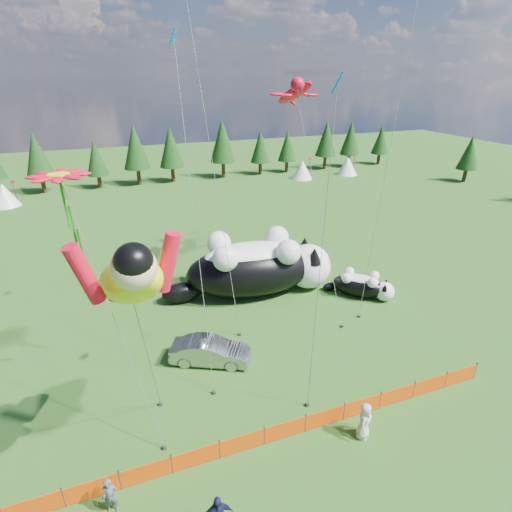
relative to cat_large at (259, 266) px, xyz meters
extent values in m
plane|color=#103609|center=(-3.51, -9.68, -2.16)|extent=(160.00, 160.00, 0.00)
cylinder|color=#262626|center=(-12.51, -12.68, -1.61)|extent=(0.06, 0.06, 1.10)
cylinder|color=#262626|center=(-10.51, -12.68, -1.61)|extent=(0.06, 0.06, 1.10)
cylinder|color=#262626|center=(-8.51, -12.68, -1.61)|extent=(0.06, 0.06, 1.10)
cylinder|color=#262626|center=(-6.51, -12.68, -1.61)|extent=(0.06, 0.06, 1.10)
cylinder|color=#262626|center=(-4.51, -12.68, -1.61)|extent=(0.06, 0.06, 1.10)
cylinder|color=#262626|center=(-2.51, -12.68, -1.61)|extent=(0.06, 0.06, 1.10)
cylinder|color=#262626|center=(-0.51, -12.68, -1.61)|extent=(0.06, 0.06, 1.10)
cylinder|color=#262626|center=(1.49, -12.68, -1.61)|extent=(0.06, 0.06, 1.10)
cylinder|color=#262626|center=(3.49, -12.68, -1.61)|extent=(0.06, 0.06, 1.10)
cylinder|color=#262626|center=(5.49, -12.68, -1.61)|extent=(0.06, 0.06, 1.10)
cylinder|color=#262626|center=(7.49, -12.68, -1.61)|extent=(0.06, 0.06, 1.10)
cube|color=#E04504|center=(-13.51, -12.68, -1.66)|extent=(2.00, 0.04, 0.90)
cube|color=#E04504|center=(-11.51, -12.68, -1.66)|extent=(2.00, 0.04, 0.90)
cube|color=#E04504|center=(-9.51, -12.68, -1.66)|extent=(2.00, 0.04, 0.90)
cube|color=#E04504|center=(-7.51, -12.68, -1.66)|extent=(2.00, 0.04, 0.90)
cube|color=#E04504|center=(-5.51, -12.68, -1.66)|extent=(2.00, 0.04, 0.90)
cube|color=#E04504|center=(-3.51, -12.68, -1.66)|extent=(2.00, 0.04, 0.90)
cube|color=#E04504|center=(-1.51, -12.68, -1.66)|extent=(2.00, 0.04, 0.90)
cube|color=#E04504|center=(0.49, -12.68, -1.66)|extent=(2.00, 0.04, 0.90)
cube|color=#E04504|center=(2.49, -12.68, -1.66)|extent=(2.00, 0.04, 0.90)
cube|color=#E04504|center=(4.49, -12.68, -1.66)|extent=(2.00, 0.04, 0.90)
cube|color=#E04504|center=(6.49, -12.68, -1.66)|extent=(2.00, 0.04, 0.90)
ellipsoid|color=black|center=(-0.54, 0.06, -0.27)|extent=(9.83, 5.38, 3.76)
ellipsoid|color=white|center=(-0.54, 0.06, 0.67)|extent=(7.41, 3.89, 2.30)
sphere|color=white|center=(3.82, -0.42, -0.48)|extent=(3.35, 3.35, 3.35)
sphere|color=#CB4F75|center=(5.24, -0.57, -0.48)|extent=(0.47, 0.47, 0.47)
ellipsoid|color=black|center=(-5.53, 0.60, -1.42)|extent=(3.07, 1.77, 1.46)
cone|color=black|center=(3.72, -1.41, 0.86)|extent=(1.17, 1.17, 1.17)
cone|color=black|center=(3.93, 0.58, 0.86)|extent=(1.17, 1.17, 1.17)
sphere|color=white|center=(1.89, 1.16, 1.50)|extent=(1.76, 1.76, 1.76)
sphere|color=white|center=(1.60, -1.54, 1.50)|extent=(1.76, 1.76, 1.76)
sphere|color=white|center=(-2.47, 1.64, 1.50)|extent=(1.76, 1.76, 1.76)
sphere|color=white|center=(-2.77, -1.07, 1.50)|extent=(1.76, 1.76, 1.76)
ellipsoid|color=black|center=(6.68, -2.99, -1.38)|extent=(4.09, 3.94, 1.55)
ellipsoid|color=white|center=(6.68, -2.99, -0.99)|extent=(3.04, 2.92, 0.95)
sphere|color=white|center=(8.02, -4.20, -1.47)|extent=(1.38, 1.38, 1.38)
sphere|color=#CB4F75|center=(8.45, -4.59, -1.47)|extent=(0.19, 0.19, 0.19)
ellipsoid|color=black|center=(5.14, -1.60, -1.85)|extent=(1.30, 1.26, 0.60)
cone|color=black|center=(7.74, -4.50, -0.92)|extent=(0.48, 0.48, 0.48)
cone|color=black|center=(8.30, -3.89, -0.92)|extent=(0.48, 0.48, 0.48)
sphere|color=white|center=(7.75, -3.21, -0.65)|extent=(0.72, 0.72, 0.72)
sphere|color=white|center=(7.00, -4.04, -0.65)|extent=(0.72, 0.72, 0.72)
sphere|color=white|center=(6.41, -1.99, -0.65)|extent=(0.72, 0.72, 0.72)
sphere|color=white|center=(5.66, -2.82, -0.65)|extent=(0.72, 0.72, 0.72)
imported|color=#A2A1A6|center=(-5.33, -6.48, -1.43)|extent=(4.65, 3.29, 1.46)
imported|color=#4F4F54|center=(-10.85, -13.44, -1.34)|extent=(0.63, 0.45, 1.63)
imported|color=beige|center=(-0.20, -13.79, -1.23)|extent=(1.06, 1.05, 1.85)
cylinder|color=#595959|center=(-8.76, -10.43, 2.28)|extent=(0.03, 0.03, 9.19)
cube|color=#262626|center=(-8.45, -8.79, -2.08)|extent=(0.15, 0.15, 0.16)
cylinder|color=#595959|center=(3.53, -1.69, 4.72)|extent=(0.03, 0.03, 16.12)
cube|color=#262626|center=(3.42, -6.13, -2.08)|extent=(0.15, 0.15, 0.16)
cylinder|color=#595959|center=(-9.89, -8.83, 3.45)|extent=(0.03, 0.03, 12.30)
cube|color=#262626|center=(-8.66, -11.38, -2.08)|extent=(0.15, 0.15, 0.16)
cube|color=#227D16|center=(-11.13, -6.28, 6.64)|extent=(0.18, 0.18, 3.99)
cylinder|color=#595959|center=(-5.53, -5.53, 6.16)|extent=(0.03, 0.03, 17.71)
cube|color=#262626|center=(-5.79, -8.95, -2.08)|extent=(0.15, 0.15, 0.16)
cylinder|color=#595959|center=(7.09, -3.77, 8.02)|extent=(0.03, 0.03, 20.74)
cube|color=#262626|center=(5.10, -5.51, -2.08)|extent=(0.15, 0.15, 0.16)
cylinder|color=#595959|center=(-1.45, -11.14, 5.20)|extent=(0.03, 0.03, 14.43)
cube|color=#262626|center=(-1.70, -11.32, -2.08)|extent=(0.15, 0.15, 0.16)
cylinder|color=#595959|center=(-3.54, -1.72, 8.21)|extent=(0.03, 0.03, 21.30)
cube|color=#262626|center=(-3.01, -4.68, -2.08)|extent=(0.15, 0.15, 0.16)
camera|label=1|loc=(-9.16, -24.25, 12.74)|focal=28.00mm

